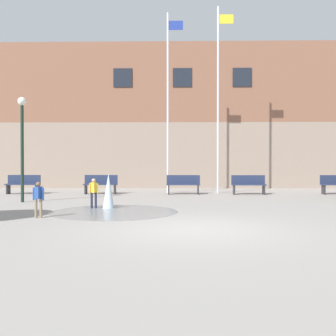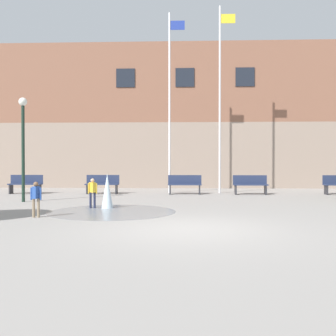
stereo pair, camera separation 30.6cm
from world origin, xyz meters
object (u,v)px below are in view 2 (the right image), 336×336
(park_bench_far_left, at_px, (26,184))
(flagpole_right, at_px, (220,95))
(lamp_post_left_lane, at_px, (23,134))
(park_bench_under_left_flagpole, at_px, (185,184))
(park_bench_left_of_flagpoles, at_px, (102,184))
(park_bench_center, at_px, (250,184))
(child_running, at_px, (36,196))
(child_in_fountain, at_px, (93,191))
(flagpole_left, at_px, (170,98))

(park_bench_far_left, distance_m, flagpole_right, 10.47)
(flagpole_right, height_order, lamp_post_left_lane, flagpole_right)
(park_bench_under_left_flagpole, bearing_deg, park_bench_left_of_flagpoles, 178.93)
(park_bench_far_left, height_order, park_bench_center, same)
(park_bench_far_left, xyz_separation_m, child_running, (3.61, -8.14, 0.10))
(park_bench_left_of_flagpoles, bearing_deg, lamp_post_left_lane, -119.41)
(park_bench_far_left, height_order, flagpole_right, flagpole_right)
(park_bench_center, bearing_deg, flagpole_right, 149.10)
(park_bench_far_left, xyz_separation_m, park_bench_center, (10.83, -0.12, 0.00))
(flagpole_right, bearing_deg, child_in_fountain, -126.38)
(park_bench_far_left, relative_size, child_in_fountain, 1.62)
(child_in_fountain, height_order, flagpole_right, flagpole_right)
(park_bench_far_left, distance_m, child_running, 8.91)
(flagpole_left, bearing_deg, park_bench_center, -11.87)
(park_bench_center, xyz_separation_m, child_running, (-7.22, -8.02, 0.10))
(flagpole_left, relative_size, flagpole_right, 0.97)
(park_bench_center, bearing_deg, park_bench_under_left_flagpole, 178.57)
(park_bench_left_of_flagpoles, relative_size, child_in_fountain, 1.62)
(child_running, distance_m, lamp_post_left_lane, 5.12)
(flagpole_left, bearing_deg, child_in_fountain, -109.71)
(child_running, bearing_deg, park_bench_left_of_flagpoles, -168.02)
(park_bench_center, relative_size, child_in_fountain, 1.62)
(park_bench_under_left_flagpole, height_order, child_in_fountain, child_in_fountain)
(park_bench_under_left_flagpole, bearing_deg, flagpole_left, 135.17)
(park_bench_under_left_flagpole, bearing_deg, child_in_fountain, -117.84)
(park_bench_far_left, height_order, park_bench_under_left_flagpole, same)
(park_bench_center, xyz_separation_m, child_in_fountain, (-6.18, -5.76, 0.10))
(flagpole_right, bearing_deg, flagpole_left, 180.00)
(child_in_fountain, height_order, flagpole_left, flagpole_left)
(park_bench_center, height_order, child_in_fountain, child_in_fountain)
(park_bench_center, height_order, child_running, child_running)
(park_bench_far_left, xyz_separation_m, child_in_fountain, (4.65, -5.87, 0.10))
(child_in_fountain, bearing_deg, flagpole_left, 110.23)
(child_running, xyz_separation_m, child_in_fountain, (1.04, 2.27, 0.00))
(child_in_fountain, bearing_deg, park_bench_center, 82.92)
(child_in_fountain, xyz_separation_m, flagpole_left, (2.35, 6.56, 4.13))
(park_bench_center, bearing_deg, lamp_post_left_lane, -157.72)
(park_bench_center, relative_size, child_running, 1.62)
(child_in_fountain, bearing_deg, park_bench_under_left_flagpole, 102.10)
(park_bench_under_left_flagpole, distance_m, park_bench_center, 3.10)
(park_bench_left_of_flagpoles, height_order, child_in_fountain, child_in_fountain)
(park_bench_center, distance_m, flagpole_left, 5.76)
(park_bench_left_of_flagpoles, bearing_deg, park_bench_under_left_flagpole, -1.07)
(park_bench_left_of_flagpoles, distance_m, child_running, 8.18)
(park_bench_under_left_flagpole, relative_size, park_bench_center, 1.00)
(child_in_fountain, bearing_deg, lamp_post_left_lane, -171.72)
(park_bench_center, relative_size, flagpole_right, 0.17)
(flagpole_left, relative_size, lamp_post_left_lane, 2.23)
(child_running, xyz_separation_m, flagpole_right, (5.88, 8.83, 4.28))
(park_bench_left_of_flagpoles, bearing_deg, child_in_fountain, -81.30)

